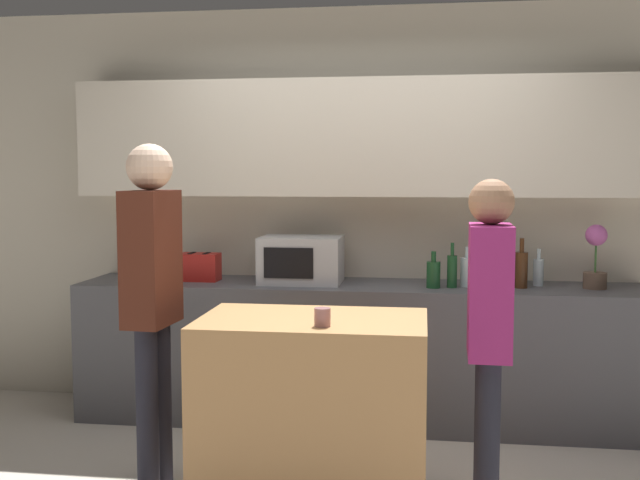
# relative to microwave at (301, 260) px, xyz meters

# --- Properties ---
(back_wall) EXTENTS (6.40, 0.40, 2.70)m
(back_wall) POSITION_rel_microwave_xyz_m (0.37, 0.26, 0.49)
(back_wall) COLOR beige
(back_wall) RESTS_ON ground_plane
(back_counter) EXTENTS (3.60, 0.62, 0.89)m
(back_counter) POSITION_rel_microwave_xyz_m (0.37, -0.01, -0.60)
(back_counter) COLOR #4C4C51
(back_counter) RESTS_ON ground_plane
(kitchen_island) EXTENTS (1.08, 0.68, 0.91)m
(kitchen_island) POSITION_rel_microwave_xyz_m (0.26, -1.27, -0.59)
(kitchen_island) COLOR #B27F4C
(kitchen_island) RESTS_ON ground_plane
(microwave) EXTENTS (0.52, 0.39, 0.30)m
(microwave) POSITION_rel_microwave_xyz_m (0.00, 0.00, 0.00)
(microwave) COLOR #B7BABC
(microwave) RESTS_ON back_counter
(toaster) EXTENTS (0.26, 0.16, 0.18)m
(toaster) POSITION_rel_microwave_xyz_m (-0.68, 0.00, -0.06)
(toaster) COLOR #B21E19
(toaster) RESTS_ON back_counter
(potted_plant) EXTENTS (0.14, 0.14, 0.39)m
(potted_plant) POSITION_rel_microwave_xyz_m (1.83, 0.00, 0.05)
(potted_plant) COLOR brown
(potted_plant) RESTS_ON back_counter
(bottle_0) EXTENTS (0.09, 0.09, 0.23)m
(bottle_0) POSITION_rel_microwave_xyz_m (0.84, -0.10, -0.06)
(bottle_0) COLOR #194723
(bottle_0) RESTS_ON back_counter
(bottle_1) EXTENTS (0.06, 0.06, 0.28)m
(bottle_1) POSITION_rel_microwave_xyz_m (0.96, -0.08, -0.04)
(bottle_1) COLOR #194723
(bottle_1) RESTS_ON back_counter
(bottle_2) EXTENTS (0.09, 0.09, 0.25)m
(bottle_2) POSITION_rel_microwave_xyz_m (1.05, -0.02, -0.05)
(bottle_2) COLOR silver
(bottle_2) RESTS_ON back_counter
(bottle_3) EXTENTS (0.08, 0.08, 0.29)m
(bottle_3) POSITION_rel_microwave_xyz_m (1.19, -0.01, -0.04)
(bottle_3) COLOR maroon
(bottle_3) RESTS_ON back_counter
(bottle_4) EXTENTS (0.07, 0.07, 0.33)m
(bottle_4) POSITION_rel_microwave_xyz_m (1.29, 0.08, -0.02)
(bottle_4) COLOR black
(bottle_4) RESTS_ON back_counter
(bottle_5) EXTENTS (0.08, 0.08, 0.31)m
(bottle_5) POSITION_rel_microwave_xyz_m (1.38, -0.04, -0.03)
(bottle_5) COLOR #472814
(bottle_5) RESTS_ON back_counter
(bottle_6) EXTENTS (0.06, 0.06, 0.23)m
(bottle_6) POSITION_rel_microwave_xyz_m (1.50, 0.07, -0.06)
(bottle_6) COLOR silver
(bottle_6) RESTS_ON back_counter
(cup_0) EXTENTS (0.07, 0.07, 0.08)m
(cup_0) POSITION_rel_microwave_xyz_m (0.33, -1.46, -0.09)
(cup_0) COLOR #A16A6D
(cup_0) RESTS_ON kitchen_island
(person_left) EXTENTS (0.23, 0.35, 1.74)m
(person_left) POSITION_rel_microwave_xyz_m (-0.56, -1.20, 0.00)
(person_left) COLOR black
(person_left) RESTS_ON ground_plane
(person_center) EXTENTS (0.21, 0.35, 1.57)m
(person_center) POSITION_rel_microwave_xyz_m (1.08, -1.29, -0.11)
(person_center) COLOR black
(person_center) RESTS_ON ground_plane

